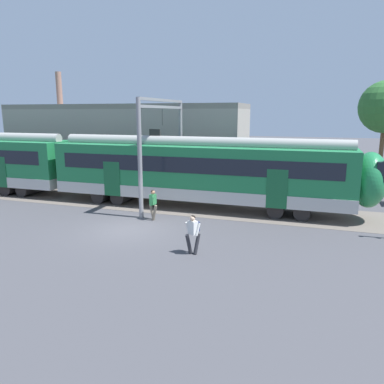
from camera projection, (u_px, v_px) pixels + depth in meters
ground_plane at (129, 230)px, 18.65m from camera, size 160.00×160.00×0.00m
track_bed at (49, 195)px, 26.48m from camera, size 80.00×4.40×0.01m
pedestrian_green at (153, 203)px, 20.17m from camera, size 0.62×0.59×1.67m
pedestrian_white at (193, 231)px, 15.23m from camera, size 0.66×0.56×1.67m
catenary_gantry at (163, 136)px, 22.87m from camera, size 0.24×6.64×6.53m
background_building at (124, 143)px, 31.69m from camera, size 20.49×5.00×9.20m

